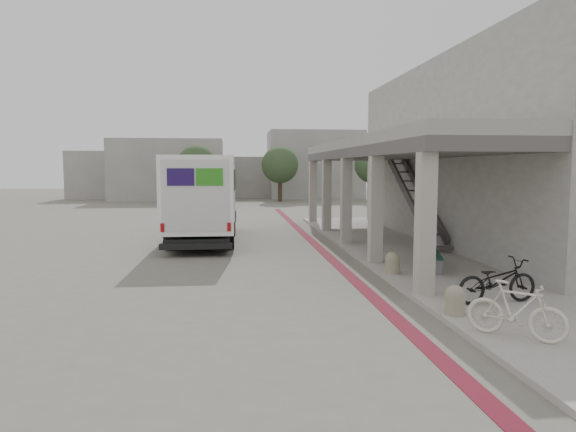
{
  "coord_description": "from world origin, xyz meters",
  "views": [
    {
      "loc": [
        -2.22,
        -14.53,
        2.99
      ],
      "look_at": [
        -0.62,
        -0.04,
        1.6
      ],
      "focal_mm": 32.0,
      "sensor_mm": 36.0,
      "label": 1
    }
  ],
  "objects": [
    {
      "name": "fedex_truck",
      "position": [
        -3.36,
        6.4,
        1.81
      ],
      "size": [
        2.62,
        8.01,
        3.4
      ],
      "rotation": [
        0.0,
        0.0,
        -0.01
      ],
      "color": "black",
      "rests_on": "ground"
    },
    {
      "name": "bicycle_black",
      "position": [
        3.34,
        -4.43,
        0.6
      ],
      "size": [
        1.89,
        0.85,
        0.96
      ],
      "primitive_type": "imported",
      "rotation": [
        0.0,
        0.0,
        1.69
      ],
      "color": "black",
      "rests_on": "sidewalk"
    },
    {
      "name": "utility_cabinet",
      "position": [
        4.3,
        2.22,
        0.59
      ],
      "size": [
        0.44,
        0.57,
        0.94
      ],
      "primitive_type": "cube",
      "rotation": [
        0.0,
        0.0,
        0.03
      ],
      "color": "gray",
      "rests_on": "sidewalk"
    },
    {
      "name": "sidewalk",
      "position": [
        4.0,
        0.0,
        0.06
      ],
      "size": [
        4.4,
        28.0,
        0.12
      ],
      "primitive_type": "cube",
      "color": "gray",
      "rests_on": "ground"
    },
    {
      "name": "bike_lane_stripe",
      "position": [
        1.0,
        2.0,
        0.01
      ],
      "size": [
        0.35,
        40.0,
        0.01
      ],
      "primitive_type": "cube",
      "color": "maroon",
      "rests_on": "ground"
    },
    {
      "name": "tree_left",
      "position": [
        -5.0,
        28.0,
        3.18
      ],
      "size": [
        3.2,
        3.2,
        4.8
      ],
      "color": "#38281C",
      "rests_on": "ground"
    },
    {
      "name": "bench",
      "position": [
        3.39,
        -0.73,
        0.45
      ],
      "size": [
        0.97,
        2.01,
        0.46
      ],
      "rotation": [
        0.0,
        0.0,
        -0.29
      ],
      "color": "slate",
      "rests_on": "sidewalk"
    },
    {
      "name": "tree_right",
      "position": [
        10.0,
        29.0,
        3.18
      ],
      "size": [
        3.2,
        3.2,
        4.8
      ],
      "color": "#38281C",
      "rests_on": "ground"
    },
    {
      "name": "ground",
      "position": [
        0.0,
        0.0,
        0.0
      ],
      "size": [
        120.0,
        120.0,
        0.0
      ],
      "primitive_type": "plane",
      "color": "#646156",
      "rests_on": "ground"
    },
    {
      "name": "bollard_near",
      "position": [
        2.1,
        -5.15,
        0.41
      ],
      "size": [
        0.39,
        0.39,
        0.58
      ],
      "color": "gray",
      "rests_on": "sidewalk"
    },
    {
      "name": "transit_building",
      "position": [
        6.83,
        4.5,
        3.4
      ],
      "size": [
        7.6,
        17.0,
        7.0
      ],
      "color": "gray",
      "rests_on": "ground"
    },
    {
      "name": "bicycle_cream",
      "position": [
        2.5,
        -6.61,
        0.6
      ],
      "size": [
        1.51,
        1.41,
        0.97
      ],
      "primitive_type": "imported",
      "rotation": [
        0.0,
        0.0,
        0.84
      ],
      "color": "beige",
      "rests_on": "sidewalk"
    },
    {
      "name": "bollard_far",
      "position": [
        2.1,
        -1.22,
        0.41
      ],
      "size": [
        0.39,
        0.39,
        0.59
      ],
      "color": "gray",
      "rests_on": "sidewalk"
    },
    {
      "name": "distant_backdrop",
      "position": [
        -2.84,
        35.89,
        2.7
      ],
      "size": [
        28.0,
        10.0,
        6.5
      ],
      "color": "gray",
      "rests_on": "ground"
    },
    {
      "name": "tree_mid",
      "position": [
        2.0,
        30.0,
        3.18
      ],
      "size": [
        3.2,
        3.2,
        4.8
      ],
      "color": "#38281C",
      "rests_on": "ground"
    }
  ]
}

